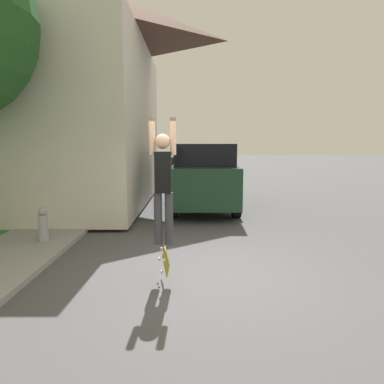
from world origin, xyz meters
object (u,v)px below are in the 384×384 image
at_px(fire_hydrant, 43,224).
at_px(skateboard, 165,260).
at_px(car_down_street, 171,167).
at_px(suv_parked, 203,174).
at_px(skateboarder, 163,180).

bearing_deg(fire_hydrant, skateboard, -37.22).
distance_m(car_down_street, fire_hydrant, 16.13).
relative_size(car_down_street, fire_hydrant, 5.81).
relative_size(suv_parked, skateboard, 6.28).
bearing_deg(car_down_street, skateboarder, -87.28).
relative_size(skateboarder, skateboard, 2.42).
xyz_separation_m(skateboarder, fire_hydrant, (-2.73, 1.90, -1.15)).
height_order(car_down_street, skateboarder, skateboarder).
height_order(car_down_street, skateboard, car_down_street).
bearing_deg(suv_parked, car_down_street, 98.28).
bearing_deg(car_down_street, suv_parked, -81.72).
bearing_deg(suv_parked, skateboard, -97.16).
bearing_deg(skateboard, car_down_street, 92.79).
xyz_separation_m(skateboarder, skateboard, (0.03, -0.19, -1.22)).
distance_m(car_down_street, skateboarder, 17.97).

